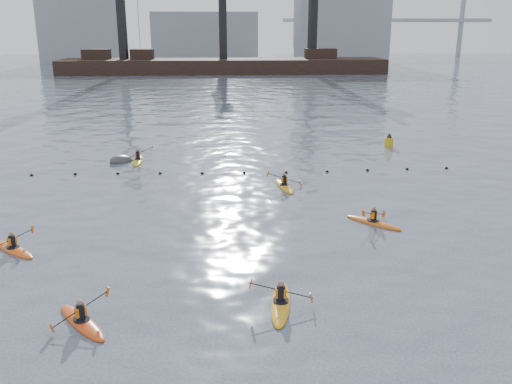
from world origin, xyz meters
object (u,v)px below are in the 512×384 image
kayaker_3 (284,186)px  kayaker_5 (138,160)px  kayaker_4 (373,222)px  kayaker_2 (13,249)px  nav_buoy (389,142)px  kayaker_1 (281,303)px  mooring_buoy (122,162)px  kayaker_0 (82,321)px

kayaker_3 → kayaker_5: (-10.57, 7.73, 0.00)m
kayaker_3 → kayaker_4: kayaker_3 is taller
kayaker_2 → nav_buoy: nav_buoy is taller
kayaker_1 → nav_buoy: bearing=74.3°
kayaker_4 → mooring_buoy: size_ratio=1.38×
kayaker_0 → kayaker_4: 16.06m
kayaker_0 → nav_buoy: 34.45m
kayaker_4 → nav_buoy: 20.07m
kayaker_4 → nav_buoy: size_ratio=2.07×
kayaker_0 → kayaker_3: 18.80m
kayaker_3 → mooring_buoy: size_ratio=1.69×
kayaker_0 → kayaker_3: size_ratio=0.85×
kayaker_0 → mooring_buoy: size_ratio=1.44×
kayaker_0 → kayaker_1: size_ratio=0.83×
kayaker_3 → mooring_buoy: bearing=136.1°
kayaker_1 → kayaker_2: (-12.00, 5.97, -0.01)m
mooring_buoy → kayaker_3: bearing=-33.2°
kayaker_1 → nav_buoy: nav_buoy is taller
kayaker_1 → kayaker_5: bearing=119.1°
kayaker_3 → kayaker_5: size_ratio=0.98×
kayaker_1 → kayaker_5: kayaker_5 is taller
kayaker_0 → kayaker_5: size_ratio=0.83×
kayaker_2 → nav_buoy: bearing=-6.6°
kayaker_3 → mooring_buoy: 14.13m
kayaker_1 → kayaker_0: bearing=-164.3°
kayaker_2 → mooring_buoy: 17.49m
kayaker_0 → kayaker_2: kayaker_0 is taller
nav_buoy → kayaker_1: bearing=-114.4°
kayaker_4 → kayaker_3: bearing=-104.1°
kayaker_5 → mooring_buoy: kayaker_5 is taller
kayaker_2 → nav_buoy: (24.42, 21.48, 0.32)m
kayaker_1 → kayaker_3: bearing=91.7°
kayaker_3 → mooring_buoy: kayaker_3 is taller
kayaker_2 → kayaker_5: bearing=31.3°
kayaker_4 → mooring_buoy: bearing=-86.6°
kayaker_1 → nav_buoy: 30.13m
kayaker_1 → kayaker_3: (1.89, 15.59, -0.00)m
kayaker_3 → kayaker_1: bearing=-107.5°
kayaker_2 → kayaker_5: 17.67m
kayaker_0 → kayaker_5: bearing=55.6°
kayaker_1 → kayaker_3: kayaker_3 is taller
kayaker_2 → mooring_buoy: size_ratio=1.39×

